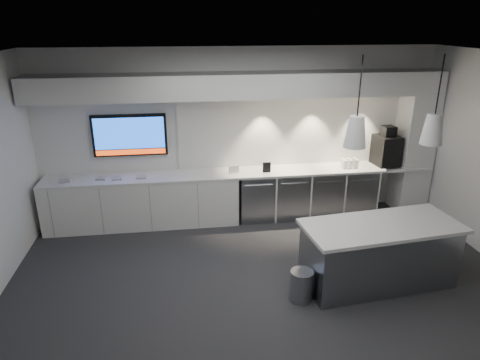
{
  "coord_description": "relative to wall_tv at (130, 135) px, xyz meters",
  "views": [
    {
      "loc": [
        -1.03,
        -4.84,
        3.41
      ],
      "look_at": [
        -0.19,
        1.1,
        1.15
      ],
      "focal_mm": 32.0,
      "sensor_mm": 36.0,
      "label": 1
    }
  ],
  "objects": [
    {
      "name": "floor",
      "position": [
        1.9,
        -2.45,
        -1.56
      ],
      "size": [
        7.0,
        7.0,
        0.0
      ],
      "primitive_type": "plane",
      "color": "#29292B",
      "rests_on": "ground"
    },
    {
      "name": "ceiling",
      "position": [
        1.9,
        -2.45,
        1.44
      ],
      "size": [
        7.0,
        7.0,
        0.0
      ],
      "primitive_type": "plane",
      "rotation": [
        3.14,
        0.0,
        0.0
      ],
      "color": "black",
      "rests_on": "wall_back"
    },
    {
      "name": "wall_back",
      "position": [
        1.9,
        0.05,
        -0.06
      ],
      "size": [
        7.0,
        0.0,
        7.0
      ],
      "primitive_type": "plane",
      "rotation": [
        1.57,
        0.0,
        0.0
      ],
      "color": "white",
      "rests_on": "floor"
    },
    {
      "name": "wall_front",
      "position": [
        1.9,
        -4.95,
        -0.06
      ],
      "size": [
        7.0,
        0.0,
        7.0
      ],
      "primitive_type": "plane",
      "rotation": [
        -1.57,
        0.0,
        0.0
      ],
      "color": "white",
      "rests_on": "floor"
    },
    {
      "name": "back_counter",
      "position": [
        1.9,
        -0.27,
        -0.68
      ],
      "size": [
        6.8,
        0.65,
        0.04
      ],
      "primitive_type": "cube",
      "color": "white",
      "rests_on": "left_base_cabinets"
    },
    {
      "name": "left_base_cabinets",
      "position": [
        0.15,
        -0.27,
        -1.13
      ],
      "size": [
        3.3,
        0.63,
        0.86
      ],
      "primitive_type": "cube",
      "color": "white",
      "rests_on": "floor"
    },
    {
      "name": "fridge_unit_a",
      "position": [
        2.15,
        -0.27,
        -1.13
      ],
      "size": [
        0.6,
        0.61,
        0.85
      ],
      "primitive_type": "cube",
      "color": "gray",
      "rests_on": "floor"
    },
    {
      "name": "fridge_unit_b",
      "position": [
        2.78,
        -0.27,
        -1.13
      ],
      "size": [
        0.6,
        0.61,
        0.85
      ],
      "primitive_type": "cube",
      "color": "gray",
      "rests_on": "floor"
    },
    {
      "name": "fridge_unit_c",
      "position": [
        3.41,
        -0.27,
        -1.13
      ],
      "size": [
        0.6,
        0.61,
        0.85
      ],
      "primitive_type": "cube",
      "color": "gray",
      "rests_on": "floor"
    },
    {
      "name": "fridge_unit_d",
      "position": [
        4.04,
        -0.27,
        -1.13
      ],
      "size": [
        0.6,
        0.61,
        0.85
      ],
      "primitive_type": "cube",
      "color": "gray",
      "rests_on": "floor"
    },
    {
      "name": "backsplash",
      "position": [
        3.1,
        0.03,
        -0.01
      ],
      "size": [
        4.6,
        0.03,
        1.3
      ],
      "primitive_type": "cube",
      "color": "white",
      "rests_on": "wall_back"
    },
    {
      "name": "soffit",
      "position": [
        1.9,
        -0.25,
        0.84
      ],
      "size": [
        6.9,
        0.6,
        0.4
      ],
      "primitive_type": "cube",
      "color": "white",
      "rests_on": "wall_back"
    },
    {
      "name": "column",
      "position": [
        5.1,
        -0.25,
        -0.26
      ],
      "size": [
        0.55,
        0.55,
        2.6
      ],
      "primitive_type": "cube",
      "color": "white",
      "rests_on": "floor"
    },
    {
      "name": "wall_tv",
      "position": [
        0.0,
        0.0,
        0.0
      ],
      "size": [
        1.25,
        0.07,
        0.72
      ],
      "color": "black",
      "rests_on": "wall_back"
    },
    {
      "name": "island",
      "position": [
        3.44,
        -2.55,
        -1.11
      ],
      "size": [
        2.17,
        1.11,
        0.88
      ],
      "rotation": [
        0.0,
        0.0,
        0.11
      ],
      "color": "gray",
      "rests_on": "floor"
    },
    {
      "name": "bin",
      "position": [
        2.31,
        -2.79,
        -1.35
      ],
      "size": [
        0.32,
        0.32,
        0.41
      ],
      "primitive_type": "cylinder",
      "rotation": [
        0.0,
        0.0,
        -0.09
      ],
      "color": "gray",
      "rests_on": "floor"
    },
    {
      "name": "coffee_machine",
      "position": [
        4.57,
        -0.25,
        -0.36
      ],
      "size": [
        0.44,
        0.6,
        0.72
      ],
      "rotation": [
        0.0,
        0.0,
        0.1
      ],
      "color": "black",
      "rests_on": "back_counter"
    },
    {
      "name": "sign_black",
      "position": [
        2.33,
        -0.36,
        -0.57
      ],
      "size": [
        0.14,
        0.02,
        0.18
      ],
      "primitive_type": "cube",
      "rotation": [
        0.0,
        0.0,
        0.01
      ],
      "color": "black",
      "rests_on": "back_counter"
    },
    {
      "name": "sign_white",
      "position": [
        1.75,
        -0.34,
        -0.59
      ],
      "size": [
        0.18,
        0.06,
        0.14
      ],
      "primitive_type": "cube",
      "rotation": [
        0.0,
        0.0,
        0.21
      ],
      "color": "white",
      "rests_on": "back_counter"
    },
    {
      "name": "cup_cluster",
      "position": [
        3.86,
        -0.32,
        -0.58
      ],
      "size": [
        0.29,
        0.19,
        0.16
      ],
      "primitive_type": null,
      "color": "white",
      "rests_on": "back_counter"
    },
    {
      "name": "tray_a",
      "position": [
        -1.08,
        -0.35,
        -0.65
      ],
      "size": [
        0.2,
        0.2,
        0.02
      ],
      "primitive_type": "cube",
      "rotation": [
        0.0,
        0.0,
        0.3
      ],
      "color": "#A3A3A3",
      "rests_on": "back_counter"
    },
    {
      "name": "tray_b",
      "position": [
        -0.49,
        -0.31,
        -0.65
      ],
      "size": [
        0.19,
        0.19,
        0.02
      ],
      "primitive_type": "cube",
      "rotation": [
        0.0,
        0.0,
        -0.18
      ],
      "color": "#A3A3A3",
      "rests_on": "back_counter"
    },
    {
      "name": "tray_c",
      "position": [
        -0.24,
        -0.35,
        -0.65
      ],
      "size": [
        0.18,
        0.18,
        0.02
      ],
      "primitive_type": "cube",
      "rotation": [
        0.0,
        0.0,
        0.13
      ],
      "color": "#A3A3A3",
      "rests_on": "back_counter"
    },
    {
      "name": "tray_d",
      "position": [
        0.17,
        -0.33,
        -0.65
      ],
      "size": [
        0.16,
        0.16,
        0.02
      ],
      "primitive_type": "cube",
      "rotation": [
        0.0,
        0.0,
        -0.02
      ],
      "color": "#A3A3A3",
      "rests_on": "back_counter"
    },
    {
      "name": "pendant_left",
      "position": [
        2.94,
        -2.55,
        0.59
      ],
      "size": [
        0.27,
        0.27,
        1.08
      ],
      "color": "white",
      "rests_on": "ceiling"
    },
    {
      "name": "pendant_right",
      "position": [
        3.93,
        -2.55,
        0.59
      ],
      "size": [
        0.27,
        0.27,
        1.08
      ],
      "color": "white",
      "rests_on": "ceiling"
    }
  ]
}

